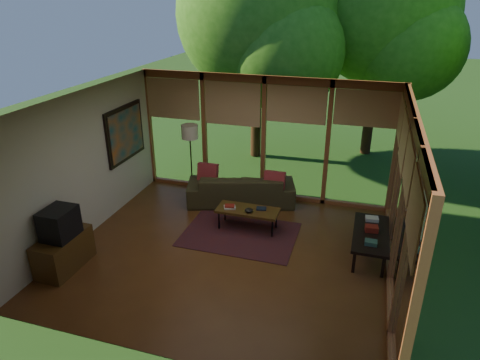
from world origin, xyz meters
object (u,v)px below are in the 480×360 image
(coffee_table, at_px, (248,211))
(sofa, at_px, (241,188))
(side_console, at_px, (371,235))
(floor_lamp, at_px, (190,136))
(media_cabinet, at_px, (64,252))
(television, at_px, (59,223))

(coffee_table, bearing_deg, sofa, 113.18)
(sofa, height_order, side_console, sofa)
(floor_lamp, xyz_separation_m, coffee_table, (1.63, -1.12, -1.01))
(floor_lamp, distance_m, coffee_table, 2.22)
(sofa, distance_m, side_console, 3.07)
(media_cabinet, relative_size, floor_lamp, 0.61)
(sofa, relative_size, media_cabinet, 2.30)
(media_cabinet, distance_m, coffee_table, 3.34)
(coffee_table, distance_m, side_console, 2.31)
(floor_lamp, bearing_deg, media_cabinet, -106.12)
(coffee_table, relative_size, side_console, 0.86)
(television, bearing_deg, floor_lamp, 74.21)
(media_cabinet, distance_m, television, 0.55)
(television, bearing_deg, media_cabinet, 180.00)
(floor_lamp, bearing_deg, sofa, -1.95)
(sofa, relative_size, television, 4.19)
(coffee_table, bearing_deg, television, -140.13)
(floor_lamp, bearing_deg, side_console, -19.33)
(television, relative_size, coffee_table, 0.46)
(floor_lamp, bearing_deg, television, -105.79)
(sofa, height_order, media_cabinet, sofa)
(side_console, bearing_deg, television, -158.90)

